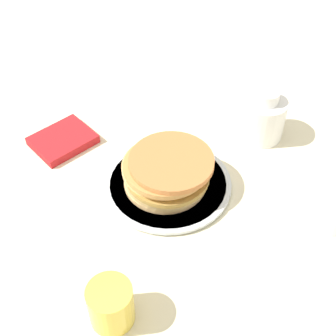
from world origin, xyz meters
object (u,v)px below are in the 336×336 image
juice_glass (111,305)px  cream_jug (263,117)px  plate (168,184)px  pancake_stack (167,171)px

juice_glass → cream_jug: size_ratio=0.65×
plate → pancake_stack: size_ratio=1.43×
cream_jug → plate: bearing=107.0°
plate → cream_jug: 0.28m
juice_glass → cream_jug: cream_jug is taller
plate → cream_jug: (0.08, -0.26, 0.05)m
pancake_stack → juice_glass: size_ratio=2.28×
plate → cream_jug: size_ratio=2.12×
juice_glass → cream_jug: (0.33, -0.45, 0.01)m
plate → cream_jug: cream_jug is taller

